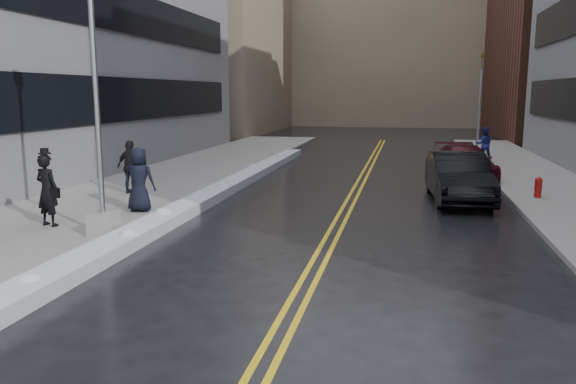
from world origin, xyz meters
The scene contains 17 objects.
ground centered at (0.00, 0.00, 0.00)m, with size 160.00×160.00×0.00m, color black.
sidewalk_west centered at (-5.75, 10.00, 0.07)m, with size 5.50×50.00×0.15m, color gray.
sidewalk_east centered at (10.00, 10.00, 0.07)m, with size 4.00×50.00×0.15m, color gray.
lane_line_left centered at (2.35, 10.00, 0.00)m, with size 0.12×50.00×0.01m, color gold.
lane_line_right centered at (2.65, 10.00, 0.00)m, with size 0.12×50.00×0.01m, color gold.
snow_ridge centered at (-2.45, 8.00, 0.17)m, with size 0.90×30.00×0.34m, color silver.
building_west_far centered at (-15.50, 44.00, 9.00)m, with size 14.00×22.00×18.00m, color gray.
building_far centered at (2.00, 60.00, 11.00)m, with size 36.00×16.00×22.00m, color gray.
lamppost centered at (-3.30, 2.00, 2.53)m, with size 0.65×0.65×7.62m.
fire_hydrant centered at (9.00, 10.00, 0.55)m, with size 0.26×0.26×0.73m.
traffic_signal centered at (8.50, 24.00, 3.40)m, with size 0.16×0.20×6.00m.
pedestrian_fedora centered at (-5.31, 2.60, 1.16)m, with size 0.73×0.48×2.01m, color black.
pedestrian_c centered at (-3.73, 4.93, 1.15)m, with size 0.98×0.64×2.01m, color black.
pedestrian_d centered at (-5.48, 7.77, 1.13)m, with size 1.15×0.48×1.96m, color black.
pedestrian_east centered at (8.47, 20.68, 1.07)m, with size 0.90×0.70×1.84m, color navy.
car_black centered at (6.22, 9.53, 0.86)m, with size 1.82×5.23×1.72m, color black.
car_maroon centered at (6.95, 15.02, 0.75)m, with size 2.09×5.15×1.50m, color #3C0915.
Camera 1 is at (4.37, -10.97, 3.83)m, focal length 35.00 mm.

